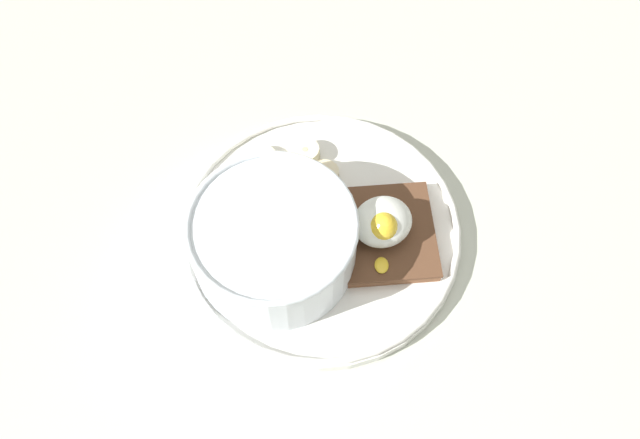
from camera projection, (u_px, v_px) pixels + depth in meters
ground_plane at (320, 240)px, 65.22cm from camera, size 120.00×120.00×2.00cm
plate at (320, 231)px, 63.65cm from camera, size 25.19×25.19×1.60cm
oatmeal_bowl at (273, 240)px, 59.63cm from camera, size 14.23×14.23×6.09cm
toast_slice at (380, 234)px, 62.52cm from camera, size 11.83×11.83×1.21cm
poached_egg at (383, 223)px, 60.36cm from camera, size 5.14×6.31×3.88cm
banana_slice_front at (305, 153)px, 66.56cm from camera, size 3.66×3.73×1.57cm
banana_slice_left at (323, 174)px, 65.61cm from camera, size 3.79×3.86×1.45cm
banana_slice_back at (262, 159)px, 66.50cm from camera, size 4.06×4.06×1.06cm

